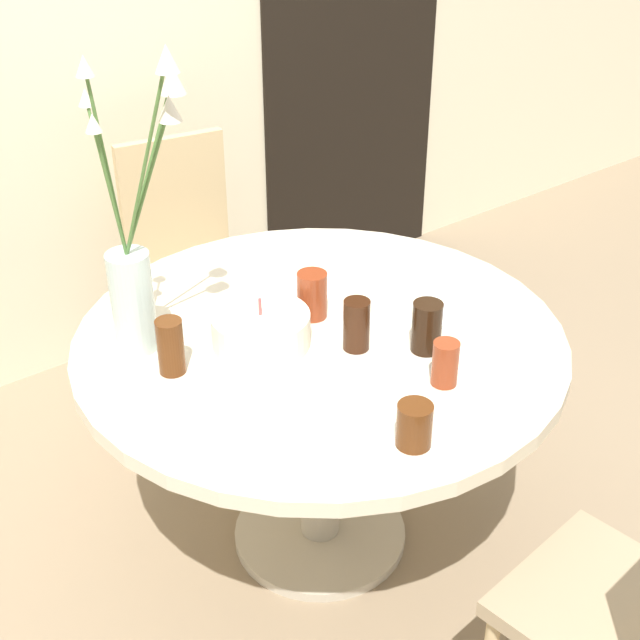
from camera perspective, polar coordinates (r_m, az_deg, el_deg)
name	(u,v)px	position (r m, az deg, el deg)	size (l,w,h in m)	color
ground_plane	(320,536)	(2.71, 0.00, -13.65)	(16.00, 16.00, 0.00)	#89755B
wall_back	(67,3)	(3.16, -15.91, 18.94)	(8.00, 0.05, 2.60)	beige
doorway_panel	(354,37)	(3.79, 2.20, 17.65)	(0.90, 0.01, 2.05)	black
dining_table	(320,372)	(2.33, 0.00, -3.34)	(1.25, 1.25, 0.71)	beige
chair_far_back	(188,255)	(3.14, -8.43, 4.14)	(0.46, 0.46, 0.90)	#9E896B
birthday_cake	(261,329)	(2.21, -3.80, -0.59)	(0.25, 0.25, 0.13)	white
flower_vase	(135,262)	(2.13, -11.77, 3.65)	(0.22, 0.37, 0.77)	#B2C6C1
side_plate	(458,309)	(2.39, 8.80, 0.69)	(0.21, 0.21, 0.01)	white
drink_glass_0	(171,347)	(2.12, -9.54, -1.68)	(0.06, 0.06, 0.14)	#51280F
drink_glass_1	(414,425)	(1.89, 6.06, -6.71)	(0.08, 0.08, 0.10)	#51280F
drink_glass_2	(445,363)	(2.07, 8.01, -2.76)	(0.06, 0.06, 0.11)	maroon
drink_glass_3	(312,295)	(2.31, -0.51, 1.61)	(0.08, 0.08, 0.13)	maroon
drink_glass_4	(427,327)	(2.18, 6.85, -0.45)	(0.07, 0.07, 0.13)	black
drink_glass_5	(357,325)	(2.18, 2.35, -0.31)	(0.07, 0.07, 0.13)	#33190C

